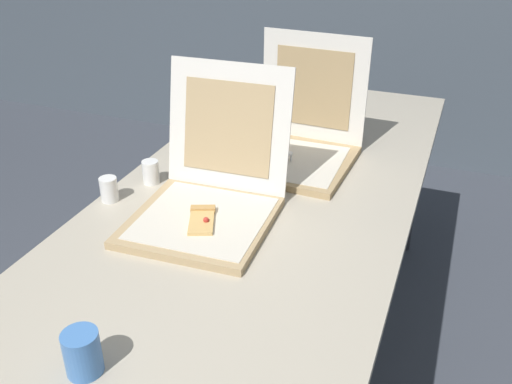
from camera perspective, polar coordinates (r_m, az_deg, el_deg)
table at (r=1.81m, az=1.16°, el=-0.73°), size 0.90×2.07×0.76m
pizza_box_front at (r=1.60m, az=-4.90°, el=-0.73°), size 0.39×0.47×0.39m
pizza_box_middle at (r=1.94m, az=4.17°, el=4.80°), size 0.39×0.41×0.40m
cup_white_far at (r=2.15m, az=-1.18°, el=6.76°), size 0.05×0.05×0.07m
cup_white_near_left at (r=1.74m, az=-14.49°, el=0.26°), size 0.05×0.05×0.07m
cup_white_mid at (r=1.94m, az=-6.50°, el=4.04°), size 0.05×0.05×0.07m
cup_white_near_center at (r=1.82m, az=-10.47°, el=1.97°), size 0.05×0.05×0.07m
cup_printed_front at (r=1.18m, az=-16.95°, el=-15.12°), size 0.07×0.07×0.09m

